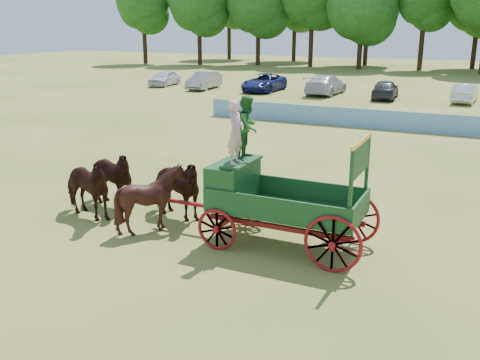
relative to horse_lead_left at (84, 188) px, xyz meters
name	(u,v)px	position (x,y,z in m)	size (l,w,h in m)	color
ground	(383,278)	(8.76, -0.21, -0.93)	(160.00, 160.00, 0.00)	#A28B49
horse_lead_left	(84,188)	(0.00, 0.00, 0.00)	(1.00, 2.20, 1.86)	black
horse_lead_right	(108,178)	(0.00, 1.10, 0.00)	(1.00, 2.20, 1.86)	black
horse_wheel_left	(153,199)	(2.40, 0.00, 0.00)	(1.50, 1.69, 1.86)	black
horse_wheel_right	(174,188)	(2.40, 1.10, 0.00)	(1.00, 2.20, 1.86)	black
farm_dray	(260,180)	(5.34, 0.58, 0.75)	(5.99, 2.00, 3.78)	maroon
sponsor_banner	(432,123)	(7.76, 17.79, -0.40)	(26.00, 0.08, 1.05)	#206BAE
parked_cars	(397,89)	(3.74, 30.45, -0.17)	(42.14, 7.04, 1.59)	silver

